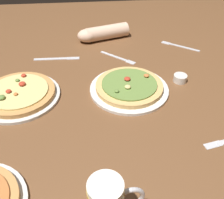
{
  "coord_description": "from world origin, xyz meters",
  "views": [
    {
      "loc": [
        -0.08,
        -0.78,
        0.64
      ],
      "look_at": [
        0.0,
        0.0,
        0.02
      ],
      "focal_mm": 41.97,
      "sensor_mm": 36.0,
      "label": 1
    }
  ],
  "objects_px": {
    "fork_spare": "(179,46)",
    "pizza_plate_side": "(19,94)",
    "ramekin_sauce": "(180,78)",
    "pizza_plate_far": "(129,87)",
    "knife_right": "(57,58)",
    "fork_left": "(118,58)",
    "diner_arm": "(101,33)"
  },
  "relations": [
    {
      "from": "fork_spare",
      "to": "pizza_plate_side",
      "type": "bearing_deg",
      "value": -154.34
    },
    {
      "from": "ramekin_sauce",
      "to": "fork_spare",
      "type": "height_order",
      "value": "ramekin_sauce"
    },
    {
      "from": "pizza_plate_far",
      "to": "ramekin_sauce",
      "type": "distance_m",
      "value": 0.23
    },
    {
      "from": "knife_right",
      "to": "fork_left",
      "type": "bearing_deg",
      "value": -3.77
    },
    {
      "from": "pizza_plate_far",
      "to": "ramekin_sauce",
      "type": "xyz_separation_m",
      "value": [
        0.23,
        0.04,
        -0.0
      ]
    },
    {
      "from": "ramekin_sauce",
      "to": "diner_arm",
      "type": "relative_size",
      "value": 0.2
    },
    {
      "from": "knife_right",
      "to": "fork_spare",
      "type": "distance_m",
      "value": 0.64
    },
    {
      "from": "pizza_plate_side",
      "to": "knife_right",
      "type": "height_order",
      "value": "pizza_plate_side"
    },
    {
      "from": "pizza_plate_side",
      "to": "fork_left",
      "type": "relative_size",
      "value": 1.96
    },
    {
      "from": "knife_right",
      "to": "fork_spare",
      "type": "height_order",
      "value": "same"
    },
    {
      "from": "pizza_plate_side",
      "to": "diner_arm",
      "type": "xyz_separation_m",
      "value": [
        0.36,
        0.49,
        0.02
      ]
    },
    {
      "from": "pizza_plate_side",
      "to": "diner_arm",
      "type": "bearing_deg",
      "value": 53.66
    },
    {
      "from": "knife_right",
      "to": "diner_arm",
      "type": "distance_m",
      "value": 0.3
    },
    {
      "from": "pizza_plate_far",
      "to": "ramekin_sauce",
      "type": "height_order",
      "value": "pizza_plate_far"
    },
    {
      "from": "pizza_plate_side",
      "to": "fork_spare",
      "type": "bearing_deg",
      "value": 25.66
    },
    {
      "from": "knife_right",
      "to": "fork_spare",
      "type": "bearing_deg",
      "value": 6.51
    },
    {
      "from": "pizza_plate_side",
      "to": "fork_left",
      "type": "distance_m",
      "value": 0.51
    },
    {
      "from": "ramekin_sauce",
      "to": "knife_right",
      "type": "height_order",
      "value": "ramekin_sauce"
    },
    {
      "from": "knife_right",
      "to": "diner_arm",
      "type": "bearing_deg",
      "value": 40.0
    },
    {
      "from": "fork_spare",
      "to": "pizza_plate_far",
      "type": "bearing_deg",
      "value": -131.73
    },
    {
      "from": "fork_left",
      "to": "knife_right",
      "type": "xyz_separation_m",
      "value": [
        -0.3,
        0.02,
        0.0
      ]
    },
    {
      "from": "fork_left",
      "to": "fork_spare",
      "type": "bearing_deg",
      "value": 15.38
    },
    {
      "from": "knife_right",
      "to": "diner_arm",
      "type": "height_order",
      "value": "diner_arm"
    },
    {
      "from": "fork_left",
      "to": "fork_spare",
      "type": "xyz_separation_m",
      "value": [
        0.33,
        0.09,
        0.0
      ]
    },
    {
      "from": "pizza_plate_far",
      "to": "knife_right",
      "type": "xyz_separation_m",
      "value": [
        -0.31,
        0.29,
        -0.01
      ]
    },
    {
      "from": "diner_arm",
      "to": "ramekin_sauce",
      "type": "bearing_deg",
      "value": -54.83
    },
    {
      "from": "fork_spare",
      "to": "diner_arm",
      "type": "bearing_deg",
      "value": 163.37
    },
    {
      "from": "pizza_plate_side",
      "to": "fork_spare",
      "type": "distance_m",
      "value": 0.84
    },
    {
      "from": "fork_spare",
      "to": "diner_arm",
      "type": "distance_m",
      "value": 0.42
    },
    {
      "from": "knife_right",
      "to": "pizza_plate_far",
      "type": "bearing_deg",
      "value": -42.75
    },
    {
      "from": "pizza_plate_side",
      "to": "diner_arm",
      "type": "height_order",
      "value": "diner_arm"
    },
    {
      "from": "ramekin_sauce",
      "to": "fork_left",
      "type": "bearing_deg",
      "value": 136.73
    }
  ]
}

